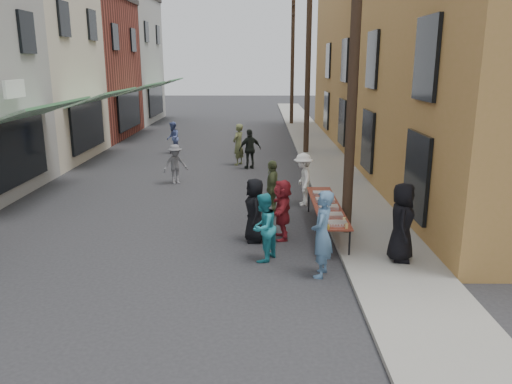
{
  "coord_description": "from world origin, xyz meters",
  "views": [
    {
      "loc": [
        2.03,
        -9.49,
        4.41
      ],
      "look_at": [
        1.93,
        2.46,
        1.3
      ],
      "focal_mm": 35.0,
      "sensor_mm": 36.0,
      "label": 1
    }
  ],
  "objects_px": {
    "serving_table": "(327,207)",
    "catering_tray_sausage": "(336,223)",
    "utility_pole_far": "(292,61)",
    "guest_front_c": "(263,227)",
    "utility_pole_near": "(354,59)",
    "utility_pole_mid": "(308,60)",
    "server": "(402,222)",
    "guest_front_a": "(255,210)"
  },
  "relations": [
    {
      "from": "serving_table",
      "to": "guest_front_c",
      "type": "bearing_deg",
      "value": -130.8
    },
    {
      "from": "guest_front_a",
      "to": "guest_front_c",
      "type": "xyz_separation_m",
      "value": [
        0.2,
        -1.28,
        -0.02
      ]
    },
    {
      "from": "utility_pole_near",
      "to": "utility_pole_far",
      "type": "bearing_deg",
      "value": 90.0
    },
    {
      "from": "serving_table",
      "to": "guest_front_c",
      "type": "distance_m",
      "value": 2.6
    },
    {
      "from": "serving_table",
      "to": "catering_tray_sausage",
      "type": "xyz_separation_m",
      "value": [
        -0.0,
        -1.65,
        0.08
      ]
    },
    {
      "from": "utility_pole_far",
      "to": "guest_front_c",
      "type": "bearing_deg",
      "value": -94.88
    },
    {
      "from": "utility_pole_near",
      "to": "guest_front_c",
      "type": "relative_size",
      "value": 5.68
    },
    {
      "from": "utility_pole_mid",
      "to": "guest_front_c",
      "type": "bearing_deg",
      "value": -99.07
    },
    {
      "from": "serving_table",
      "to": "guest_front_c",
      "type": "height_order",
      "value": "guest_front_c"
    },
    {
      "from": "utility_pole_near",
      "to": "server",
      "type": "distance_m",
      "value": 4.12
    },
    {
      "from": "utility_pole_near",
      "to": "server",
      "type": "xyz_separation_m",
      "value": [
        0.87,
        -1.97,
        -3.51
      ]
    },
    {
      "from": "utility_pole_near",
      "to": "utility_pole_far",
      "type": "xyz_separation_m",
      "value": [
        0.0,
        24.0,
        0.0
      ]
    },
    {
      "from": "guest_front_c",
      "to": "catering_tray_sausage",
      "type": "bearing_deg",
      "value": 128.41
    },
    {
      "from": "serving_table",
      "to": "guest_front_c",
      "type": "xyz_separation_m",
      "value": [
        -1.7,
        -1.97,
        0.08
      ]
    },
    {
      "from": "catering_tray_sausage",
      "to": "guest_front_c",
      "type": "distance_m",
      "value": 1.73
    },
    {
      "from": "utility_pole_mid",
      "to": "utility_pole_far",
      "type": "xyz_separation_m",
      "value": [
        0.0,
        12.0,
        0.0
      ]
    },
    {
      "from": "utility_pole_near",
      "to": "server",
      "type": "bearing_deg",
      "value": -66.15
    },
    {
      "from": "utility_pole_far",
      "to": "guest_front_c",
      "type": "distance_m",
      "value": 26.14
    },
    {
      "from": "utility_pole_mid",
      "to": "utility_pole_far",
      "type": "height_order",
      "value": "same"
    },
    {
      "from": "catering_tray_sausage",
      "to": "server",
      "type": "relative_size",
      "value": 0.28
    },
    {
      "from": "guest_front_c",
      "to": "server",
      "type": "relative_size",
      "value": 0.89
    },
    {
      "from": "utility_pole_far",
      "to": "catering_tray_sausage",
      "type": "height_order",
      "value": "utility_pole_far"
    },
    {
      "from": "guest_front_c",
      "to": "utility_pole_near",
      "type": "bearing_deg",
      "value": 156.75
    },
    {
      "from": "utility_pole_mid",
      "to": "catering_tray_sausage",
      "type": "bearing_deg",
      "value": -92.13
    },
    {
      "from": "utility_pole_mid",
      "to": "catering_tray_sausage",
      "type": "xyz_separation_m",
      "value": [
        -0.5,
        -13.46,
        -3.71
      ]
    },
    {
      "from": "guest_front_c",
      "to": "server",
      "type": "height_order",
      "value": "server"
    },
    {
      "from": "catering_tray_sausage",
      "to": "guest_front_c",
      "type": "relative_size",
      "value": 0.32
    },
    {
      "from": "utility_pole_near",
      "to": "utility_pole_far",
      "type": "height_order",
      "value": "same"
    },
    {
      "from": "serving_table",
      "to": "catering_tray_sausage",
      "type": "distance_m",
      "value": 1.65
    },
    {
      "from": "serving_table",
      "to": "guest_front_a",
      "type": "distance_m",
      "value": 2.02
    },
    {
      "from": "utility_pole_near",
      "to": "catering_tray_sausage",
      "type": "bearing_deg",
      "value": -108.92
    },
    {
      "from": "utility_pole_mid",
      "to": "guest_front_c",
      "type": "height_order",
      "value": "utility_pole_mid"
    },
    {
      "from": "utility_pole_near",
      "to": "utility_pole_mid",
      "type": "height_order",
      "value": "same"
    },
    {
      "from": "catering_tray_sausage",
      "to": "server",
      "type": "bearing_deg",
      "value": -20.5
    },
    {
      "from": "catering_tray_sausage",
      "to": "guest_front_c",
      "type": "xyz_separation_m",
      "value": [
        -1.7,
        -0.32,
        0.0
      ]
    },
    {
      "from": "utility_pole_near",
      "to": "guest_front_a",
      "type": "distance_m",
      "value": 4.42
    },
    {
      "from": "utility_pole_far",
      "to": "guest_front_c",
      "type": "height_order",
      "value": "utility_pole_far"
    },
    {
      "from": "utility_pole_mid",
      "to": "guest_front_c",
      "type": "xyz_separation_m",
      "value": [
        -2.2,
        -13.78,
        -3.71
      ]
    },
    {
      "from": "catering_tray_sausage",
      "to": "server",
      "type": "xyz_separation_m",
      "value": [
        1.37,
        -0.51,
        0.2
      ]
    },
    {
      "from": "utility_pole_far",
      "to": "guest_front_c",
      "type": "relative_size",
      "value": 5.68
    },
    {
      "from": "server",
      "to": "utility_pole_near",
      "type": "bearing_deg",
      "value": 39.09
    },
    {
      "from": "utility_pole_near",
      "to": "guest_front_c",
      "type": "distance_m",
      "value": 4.66
    }
  ]
}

